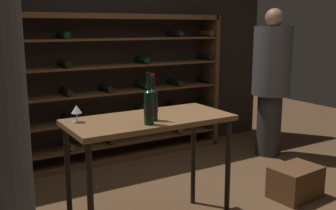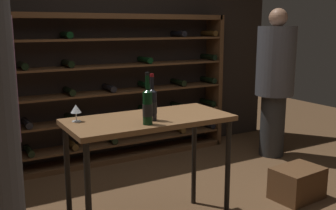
{
  "view_description": "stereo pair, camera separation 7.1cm",
  "coord_description": "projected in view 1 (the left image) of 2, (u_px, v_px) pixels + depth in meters",
  "views": [
    {
      "loc": [
        -1.88,
        -2.49,
        1.65
      ],
      "look_at": [
        -0.24,
        0.24,
        1.01
      ],
      "focal_mm": 41.98,
      "sensor_mm": 36.0,
      "label": 1
    },
    {
      "loc": [
        -1.82,
        -2.52,
        1.65
      ],
      "look_at": [
        -0.24,
        0.24,
        1.01
      ],
      "focal_mm": 41.98,
      "sensor_mm": 36.0,
      "label": 2
    }
  ],
  "objects": [
    {
      "name": "tasting_table",
      "position": [
        150.0,
        131.0,
        3.06
      ],
      "size": [
        1.28,
        0.6,
        0.96
      ],
      "color": "brown",
      "rests_on": "ground"
    },
    {
      "name": "person_bystander_dark_jacket",
      "position": [
        271.0,
        77.0,
        4.96
      ],
      "size": [
        0.48,
        0.48,
        1.87
      ],
      "rotation": [
        0.0,
        0.0,
        2.47
      ],
      "color": "#2D2D2D",
      "rests_on": "ground"
    },
    {
      "name": "wine_glass_stemmed_left",
      "position": [
        77.0,
        110.0,
        2.87
      ],
      "size": [
        0.08,
        0.08,
        0.13
      ],
      "color": "silver",
      "rests_on": "tasting_table"
    },
    {
      "name": "wine_bottle_gold_foil",
      "position": [
        149.0,
        106.0,
        2.8
      ],
      "size": [
        0.07,
        0.07,
        0.38
      ],
      "color": "black",
      "rests_on": "tasting_table"
    },
    {
      "name": "wine_rack",
      "position": [
        106.0,
        91.0,
        4.74
      ],
      "size": [
        3.19,
        0.32,
        1.79
      ],
      "color": "brown",
      "rests_on": "ground"
    },
    {
      "name": "back_wall",
      "position": [
        106.0,
        45.0,
        4.86
      ],
      "size": [
        4.91,
        0.1,
        2.84
      ],
      "primitive_type": "cube",
      "color": "black",
      "rests_on": "ground"
    },
    {
      "name": "wine_bottle_red_label",
      "position": [
        153.0,
        104.0,
        2.92
      ],
      "size": [
        0.07,
        0.07,
        0.35
      ],
      "color": "black",
      "rests_on": "tasting_table"
    },
    {
      "name": "wine_crate",
      "position": [
        295.0,
        182.0,
        3.84
      ],
      "size": [
        0.51,
        0.38,
        0.31
      ],
      "primitive_type": "cube",
      "rotation": [
        0.0,
        0.0,
        0.09
      ],
      "color": "brown",
      "rests_on": "ground"
    }
  ]
}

